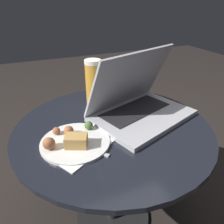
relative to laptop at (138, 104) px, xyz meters
The scene contains 7 objects.
ground_plane 0.57m from the laptop, 164.22° to the right, with size 6.00×6.00×0.00m, color black.
table 0.20m from the laptop, 164.22° to the right, with size 0.71×0.71×0.50m.
napkin 0.29m from the laptop, 157.55° to the right, with size 0.24×0.21×0.00m.
laptop is the anchor object (origin of this frame).
beer_glass 0.22m from the laptop, 125.85° to the left, with size 0.07×0.07×0.19m.
snack_plate 0.29m from the laptop, 163.30° to the right, with size 0.22×0.22×0.05m.
fork 0.29m from the laptop, 155.96° to the right, with size 0.12×0.14×0.00m.
Camera 1 is at (-0.27, -0.62, 0.93)m, focal length 35.00 mm.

